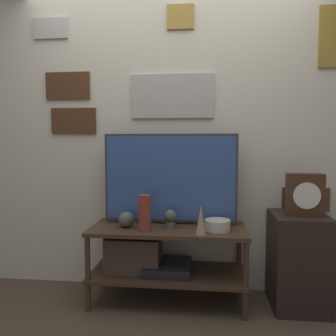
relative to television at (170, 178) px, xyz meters
name	(u,v)px	position (x,y,z in m)	size (l,w,h in m)	color
ground_plane	(164,320)	(-0.01, -0.40, -0.97)	(12.00, 12.00, 0.00)	#4C3D2D
wall_back	(172,131)	(0.00, 0.19, 0.39)	(6.40, 0.08, 2.70)	beige
media_console	(154,254)	(-0.11, -0.11, -0.60)	(1.21, 0.50, 0.60)	#422D1E
television	(170,178)	(0.00, 0.00, 0.00)	(1.07, 0.05, 0.73)	#333338
vase_tall_ceramic	(145,213)	(-0.17, -0.23, -0.24)	(0.10, 0.10, 0.27)	brown
vase_round_glass	(126,219)	(-0.33, -0.14, -0.31)	(0.12, 0.12, 0.12)	#4C5647
vase_slim_bronze	(201,220)	(0.25, -0.28, -0.27)	(0.07, 0.07, 0.21)	tan
vase_wide_bowl	(218,225)	(0.37, -0.16, -0.33)	(0.19, 0.19, 0.08)	beige
decorative_bust	(171,218)	(0.02, -0.13, -0.29)	(0.09, 0.09, 0.14)	#4C5647
side_table	(298,261)	(0.99, -0.08, -0.61)	(0.40, 0.44, 0.71)	black
mantel_clock	(305,195)	(1.01, -0.12, -0.10)	(0.26, 0.11, 0.31)	#422819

